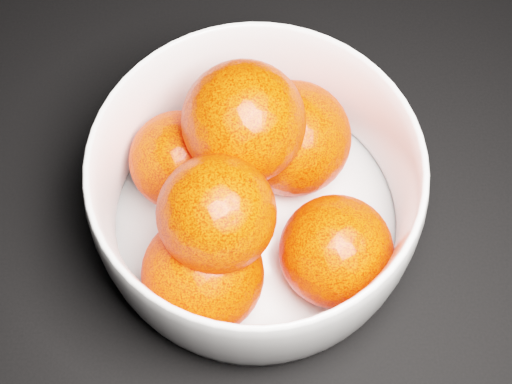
{
  "coord_description": "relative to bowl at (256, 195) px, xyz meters",
  "views": [
    {
      "loc": [
        -0.22,
        0.01,
        0.51
      ],
      "look_at": [
        -0.21,
        0.22,
        0.06
      ],
      "focal_mm": 50.0,
      "sensor_mm": 36.0,
      "label": 1
    }
  ],
  "objects": [
    {
      "name": "bowl",
      "position": [
        0.0,
        0.0,
        0.0
      ],
      "size": [
        0.23,
        0.23,
        0.11
      ],
      "rotation": [
        0.0,
        0.0,
        0.2
      ],
      "color": "white",
      "rests_on": "ground"
    },
    {
      "name": "orange_pile",
      "position": [
        -0.0,
        -0.0,
        0.01
      ],
      "size": [
        0.18,
        0.19,
        0.13
      ],
      "color": "#FF2403",
      "rests_on": "bowl"
    }
  ]
}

